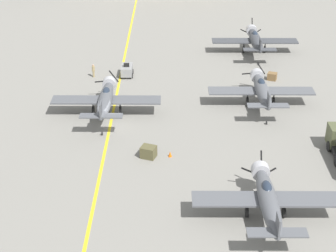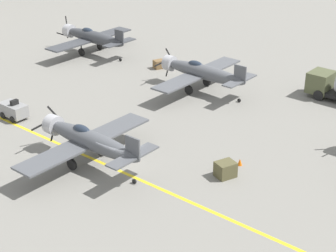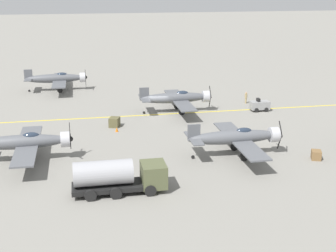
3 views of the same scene
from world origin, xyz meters
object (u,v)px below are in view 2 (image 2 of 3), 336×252
at_px(traffic_cone, 240,162).
at_px(airplane_mid_center, 89,140).
at_px(airplane_mid_right, 201,72).
at_px(supply_crate_mid_lane, 225,169).
at_px(tow_tractor, 14,110).
at_px(airplane_far_right, 92,37).
at_px(supply_crate_by_tanker, 159,64).

bearing_deg(traffic_cone, airplane_mid_center, 128.47).
height_order(airplane_mid_right, supply_crate_mid_lane, airplane_mid_right).
relative_size(airplane_mid_center, tow_tractor, 4.62).
height_order(supply_crate_mid_lane, traffic_cone, supply_crate_mid_lane).
xyz_separation_m(airplane_mid_right, supply_crate_mid_lane, (-12.42, -11.48, -1.44)).
bearing_deg(tow_tractor, supply_crate_mid_lane, -80.21).
bearing_deg(tow_tractor, airplane_far_right, 25.51).
height_order(airplane_far_right, tow_tractor, airplane_far_right).
distance_m(airplane_far_right, airplane_mid_center, 27.34).
relative_size(tow_tractor, supply_crate_by_tanker, 2.34).
relative_size(supply_crate_mid_lane, traffic_cone, 2.51).
relative_size(airplane_mid_center, supply_crate_by_tanker, 10.79).
bearing_deg(airplane_mid_center, airplane_far_right, 36.10).
bearing_deg(supply_crate_by_tanker, traffic_cone, -124.03).
height_order(airplane_mid_center, airplane_mid_right, same).
bearing_deg(supply_crate_mid_lane, tow_tractor, 99.79).
xyz_separation_m(airplane_mid_center, supply_crate_by_tanker, (19.90, 10.17, -1.55)).
bearing_deg(tow_tractor, airplane_mid_right, -29.11).
height_order(airplane_mid_center, supply_crate_by_tanker, airplane_mid_center).
distance_m(tow_tractor, traffic_cone, 21.03).
relative_size(airplane_far_right, airplane_mid_center, 1.00).
distance_m(airplane_mid_center, airplane_mid_right, 17.57).
bearing_deg(supply_crate_by_tanker, airplane_mid_right, -108.14).
relative_size(airplane_far_right, tow_tractor, 4.62).
bearing_deg(airplane_far_right, supply_crate_by_tanker, -68.29).
bearing_deg(traffic_cone, supply_crate_by_tanker, 55.97).
distance_m(supply_crate_by_tanker, traffic_cone, 22.97).
relative_size(airplane_far_right, supply_crate_mid_lane, 8.69).
bearing_deg(tow_tractor, airplane_mid_center, -97.28).
relative_size(tow_tractor, supply_crate_mid_lane, 1.88).
relative_size(airplane_mid_right, traffic_cone, 21.82).
xyz_separation_m(supply_crate_by_tanker, supply_crate_mid_lane, (-14.93, -19.13, 0.11)).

